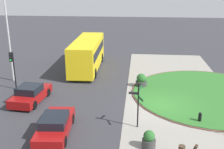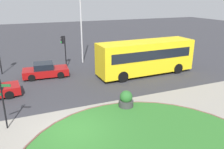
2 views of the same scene
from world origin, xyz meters
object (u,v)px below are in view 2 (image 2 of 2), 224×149
at_px(signpost_directional, 3,101).
at_px(bus_yellow, 146,57).
at_px(traffic_light_near, 64,45).
at_px(planter_kerbside, 126,100).
at_px(lamppost_tall, 81,18).
at_px(car_trailing, 45,71).

xyz_separation_m(signpost_directional, bus_yellow, (12.36, 5.56, -0.03)).
xyz_separation_m(traffic_light_near, planter_kerbside, (1.89, -10.99, -1.94)).
xyz_separation_m(traffic_light_near, lamppost_tall, (2.30, 1.21, 2.53)).
height_order(lamppost_tall, planter_kerbside, lamppost_tall).
height_order(bus_yellow, lamppost_tall, lamppost_tall).
relative_size(signpost_directional, car_trailing, 0.71).
distance_m(bus_yellow, traffic_light_near, 8.57).
xyz_separation_m(bus_yellow, lamppost_tall, (-4.49, 6.38, 3.29)).
distance_m(signpost_directional, car_trailing, 9.07).
distance_m(bus_yellow, planter_kerbside, 7.70).
bearing_deg(signpost_directional, traffic_light_near, 62.60).
height_order(car_trailing, lamppost_tall, lamppost_tall).
relative_size(bus_yellow, traffic_light_near, 2.83).
relative_size(bus_yellow, lamppost_tall, 1.01).
xyz_separation_m(car_trailing, planter_kerbside, (4.20, -8.64, -0.07)).
bearing_deg(traffic_light_near, lamppost_tall, -144.15).
height_order(signpost_directional, traffic_light_near, traffic_light_near).
xyz_separation_m(lamppost_tall, planter_kerbside, (-0.41, -12.20, -4.47)).
xyz_separation_m(bus_yellow, planter_kerbside, (-4.90, -5.82, -1.18)).
distance_m(car_trailing, lamppost_tall, 7.29).
bearing_deg(lamppost_tall, traffic_light_near, -152.29).
bearing_deg(lamppost_tall, bus_yellow, -54.85).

